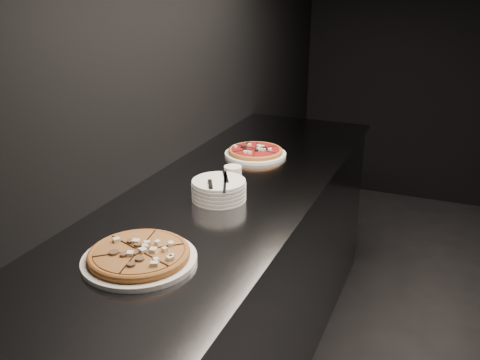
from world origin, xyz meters
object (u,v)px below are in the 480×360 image
at_px(cutlery, 219,181).
at_px(pizza_mushroom, 139,256).
at_px(counter, 229,283).
at_px(plate_stack, 219,190).
at_px(pizza_tomato, 255,152).
at_px(ramekin, 233,173).

bearing_deg(cutlery, pizza_mushroom, -121.88).
bearing_deg(counter, cutlery, -80.57).
bearing_deg(plate_stack, cutlery, -62.38).
distance_m(pizza_tomato, ramekin, 0.36).
height_order(pizza_tomato, ramekin, ramekin).
xyz_separation_m(cutlery, ramekin, (-0.04, 0.22, -0.05)).
height_order(pizza_mushroom, pizza_tomato, pizza_mushroom).
relative_size(plate_stack, cutlery, 0.95).
bearing_deg(plate_stack, ramekin, 97.90).
height_order(plate_stack, ramekin, plate_stack).
height_order(counter, pizza_mushroom, pizza_mushroom).
distance_m(pizza_mushroom, ramekin, 0.75).
distance_m(counter, cutlery, 0.56).
distance_m(counter, ramekin, 0.50).
xyz_separation_m(pizza_mushroom, plate_stack, (0.02, 0.54, 0.02)).
distance_m(counter, pizza_mushroom, 0.82).
bearing_deg(cutlery, ramekin, 70.51).
distance_m(counter, plate_stack, 0.51).
distance_m(pizza_tomato, plate_stack, 0.56).
relative_size(plate_stack, ramekin, 2.79).
bearing_deg(pizza_mushroom, counter, 89.72).
bearing_deg(ramekin, cutlery, -80.51).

